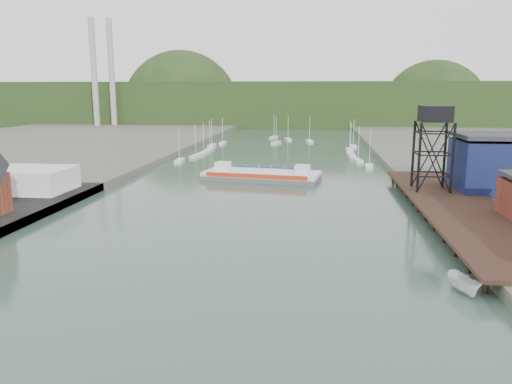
# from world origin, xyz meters

# --- Properties ---
(ground) EXTENTS (600.00, 600.00, 0.00)m
(ground) POSITION_xyz_m (0.00, 0.00, 0.00)
(ground) COLOR #2B4337
(ground) RESTS_ON ground
(east_pier) EXTENTS (14.00, 70.00, 2.45)m
(east_pier) POSITION_xyz_m (37.00, 45.00, 1.90)
(east_pier) COLOR black
(east_pier) RESTS_ON ground
(white_shed) EXTENTS (18.00, 12.00, 4.50)m
(white_shed) POSITION_xyz_m (-44.00, 50.00, 3.85)
(white_shed) COLOR silver
(white_shed) RESTS_ON west_quay
(lift_tower) EXTENTS (6.50, 6.50, 16.00)m
(lift_tower) POSITION_xyz_m (35.00, 58.00, 15.65)
(lift_tower) COLOR black
(lift_tower) RESTS_ON east_pier
(blue_shed) EXTENTS (20.50, 14.50, 11.30)m
(blue_shed) POSITION_xyz_m (50.00, 60.00, 7.06)
(blue_shed) COLOR black
(blue_shed) RESTS_ON east_land
(marina_sailboats) EXTENTS (57.71, 92.65, 0.90)m
(marina_sailboats) POSITION_xyz_m (0.08, 138.46, 0.35)
(marina_sailboats) COLOR silver
(marina_sailboats) RESTS_ON ground
(smokestacks) EXTENTS (11.20, 8.20, 60.00)m
(smokestacks) POSITION_xyz_m (-106.00, 232.50, 30.00)
(smokestacks) COLOR #A09F9B
(smokestacks) RESTS_ON ground
(distant_hills) EXTENTS (500.00, 120.00, 80.00)m
(distant_hills) POSITION_xyz_m (-3.98, 301.35, 10.38)
(distant_hills) COLOR #1E3316
(distant_hills) RESTS_ON ground
(chain_ferry) EXTENTS (28.55, 14.80, 3.92)m
(chain_ferry) POSITION_xyz_m (0.15, 76.91, 1.13)
(chain_ferry) COLOR #555558
(chain_ferry) RESTS_ON ground
(motorboat) EXTENTS (3.27, 5.54, 2.01)m
(motorboat) POSITION_xyz_m (28.67, 11.53, 1.01)
(motorboat) COLOR silver
(motorboat) RESTS_ON ground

